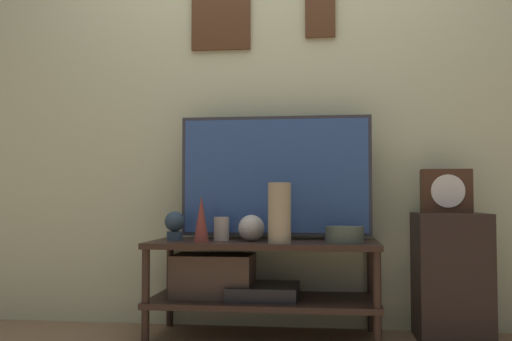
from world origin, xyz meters
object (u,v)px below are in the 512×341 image
Objects in this scene: candle_jar at (221,229)px; vase_wide_bowl at (345,235)px; vase_tall_ceramic at (279,213)px; television at (275,176)px; mantel_clock at (446,191)px; vase_round_glass at (251,228)px; decorative_bust at (175,225)px; vase_slim_bronze at (201,219)px.

vase_wide_bowl is at bearing -7.57° from candle_jar.
vase_tall_ceramic reaches higher than candle_jar.
vase_wide_bowl is at bearing 12.50° from vase_tall_ceramic.
television reaches higher than mantel_clock.
vase_round_glass is 0.54× the size of mantel_clock.
decorative_bust is at bearing 175.83° from vase_wide_bowl.
candle_jar is 0.49× the size of mantel_clock.
vase_slim_bronze is 0.19m from decorative_bust.
vase_round_glass reaches higher than candle_jar.
television is 3.44× the size of vase_tall_ceramic.
vase_wide_bowl is (0.73, 0.03, -0.08)m from vase_slim_bronze.
mantel_clock reaches higher than decorative_bust.
vase_round_glass is 0.27m from vase_slim_bronze.
decorative_bust is (-0.90, 0.07, 0.04)m from vase_wide_bowl.
vase_slim_bronze is 0.93× the size of mantel_clock.
vase_round_glass is at bearing 173.16° from vase_wide_bowl.
vase_round_glass is (-0.11, -0.14, -0.28)m from television.
decorative_bust is at bearing 166.57° from vase_tall_ceramic.
vase_round_glass is 1.04m from mantel_clock.
candle_jar is (-0.32, 0.16, -0.09)m from vase_tall_ceramic.
vase_wide_bowl is at bearing 2.15° from vase_slim_bronze.
television is 0.52m from vase_wide_bowl.
decorative_bust is at bearing -175.29° from candle_jar.
television is 4.07× the size of mantel_clock.
decorative_bust is at bearing -165.53° from television.
vase_wide_bowl is 1.54× the size of candle_jar.
vase_round_glass is 0.49m from vase_wide_bowl.
decorative_bust is 1.44m from mantel_clock.
vase_tall_ceramic is at bearing -13.43° from decorative_bust.
decorative_bust reaches higher than candle_jar.
television is at bearing 99.44° from vase_tall_ceramic.
television is 5.38× the size of vase_wide_bowl.
vase_slim_bronze reaches higher than vase_wide_bowl.
television is 6.72× the size of decorative_bust.
vase_slim_bronze is 1.29m from mantel_clock.
vase_slim_bronze is (-0.41, 0.04, -0.03)m from vase_tall_ceramic.
vase_tall_ceramic reaches higher than decorative_bust.
vase_round_glass is 0.22m from vase_tall_ceramic.
mantel_clock is at bearing 16.80° from vase_tall_ceramic.
mantel_clock is (1.43, 0.12, 0.18)m from decorative_bust.
vase_slim_bronze is at bearing -161.11° from vase_round_glass.
mantel_clock reaches higher than vase_slim_bronze.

